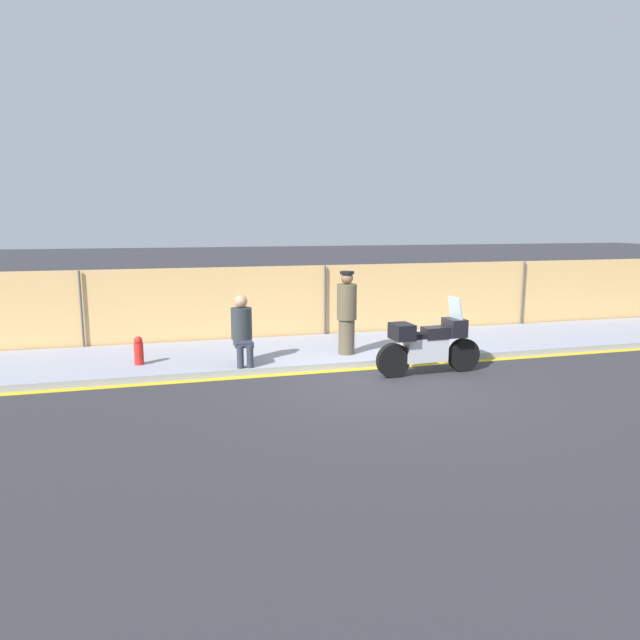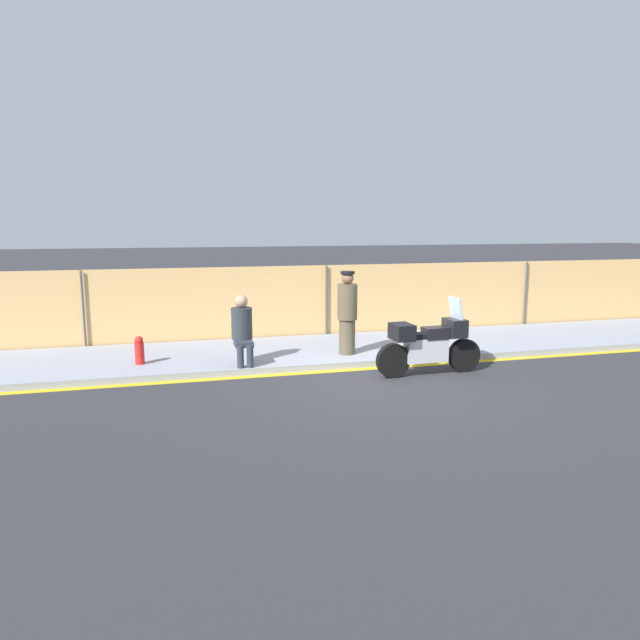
{
  "view_description": "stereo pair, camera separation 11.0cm",
  "coord_description": "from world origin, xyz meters",
  "px_view_note": "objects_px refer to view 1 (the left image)",
  "views": [
    {
      "loc": [
        -3.82,
        -9.39,
        2.87
      ],
      "look_at": [
        -0.99,
        0.89,
        1.05
      ],
      "focal_mm": 32.0,
      "sensor_mm": 36.0,
      "label": 1
    },
    {
      "loc": [
        -3.71,
        -9.42,
        2.87
      ],
      "look_at": [
        -0.99,
        0.89,
        1.05
      ],
      "focal_mm": 32.0,
      "sensor_mm": 36.0,
      "label": 2
    }
  ],
  "objects_px": {
    "officer_standing": "(347,312)",
    "person_seated_on_curb": "(242,326)",
    "motorcycle": "(429,344)",
    "fire_hydrant": "(139,351)"
  },
  "relations": [
    {
      "from": "officer_standing",
      "to": "fire_hydrant",
      "type": "xyz_separation_m",
      "value": [
        -4.2,
        0.19,
        -0.61
      ]
    },
    {
      "from": "officer_standing",
      "to": "person_seated_on_curb",
      "type": "height_order",
      "value": "officer_standing"
    },
    {
      "from": "motorcycle",
      "to": "fire_hydrant",
      "type": "height_order",
      "value": "motorcycle"
    },
    {
      "from": "officer_standing",
      "to": "fire_hydrant",
      "type": "height_order",
      "value": "officer_standing"
    },
    {
      "from": "officer_standing",
      "to": "fire_hydrant",
      "type": "relative_size",
      "value": 3.12
    },
    {
      "from": "motorcycle",
      "to": "fire_hydrant",
      "type": "bearing_deg",
      "value": 160.1
    },
    {
      "from": "motorcycle",
      "to": "officer_standing",
      "type": "relative_size",
      "value": 1.23
    },
    {
      "from": "person_seated_on_curb",
      "to": "motorcycle",
      "type": "bearing_deg",
      "value": -20.47
    },
    {
      "from": "motorcycle",
      "to": "officer_standing",
      "type": "bearing_deg",
      "value": 124.94
    },
    {
      "from": "motorcycle",
      "to": "person_seated_on_curb",
      "type": "height_order",
      "value": "person_seated_on_curb"
    }
  ]
}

